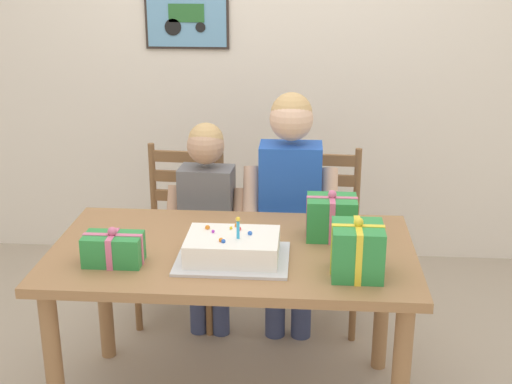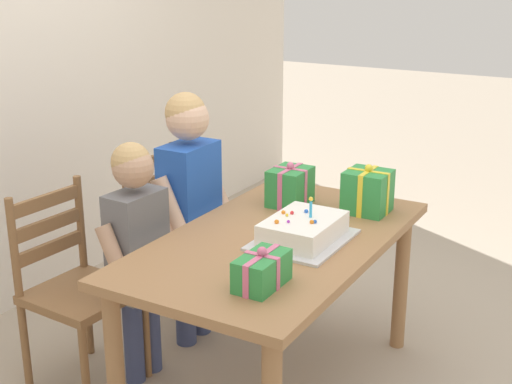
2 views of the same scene
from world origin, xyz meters
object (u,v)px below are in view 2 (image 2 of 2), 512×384
object	(u,v)px
gift_box_corner_small	(367,192)
child_younger	(137,240)
child_older	(190,195)
chair_right	(174,236)
gift_box_beside_cake	(262,271)
chair_left	(76,288)
birthday_cake	(303,230)
gift_box_red_large	(290,187)
dining_table	(276,259)

from	to	relation	value
gift_box_corner_small	child_younger	bearing A→B (deg)	130.10
child_older	gift_box_corner_small	bearing A→B (deg)	-71.47
gift_box_corner_small	child_younger	xyz separation A→B (m)	(-0.68, 0.81, -0.17)
chair_right	child_younger	world-z (taller)	child_younger
gift_box_beside_cake	gift_box_corner_small	world-z (taller)	gift_box_corner_small
chair_left	child_younger	world-z (taller)	child_younger
birthday_cake	chair_right	xyz separation A→B (m)	(0.36, 0.94, -0.33)
gift_box_beside_cake	chair_right	bearing A→B (deg)	50.88
gift_box_beside_cake	gift_box_corner_small	xyz separation A→B (m)	(0.93, -0.03, 0.04)
gift_box_red_large	chair_left	xyz separation A→B (m)	(-0.77, 0.67, -0.37)
gift_box_red_large	birthday_cake	bearing A→B (deg)	-145.97
birthday_cake	gift_box_red_large	xyz separation A→B (m)	(0.39, 0.26, 0.04)
chair_left	gift_box_corner_small	bearing A→B (deg)	-50.34
dining_table	gift_box_corner_small	size ratio (longest dim) A/B	6.41
dining_table	child_older	size ratio (longest dim) A/B	1.16
chair_left	birthday_cake	bearing A→B (deg)	-67.96
chair_right	dining_table	bearing A→B (deg)	-114.29
gift_box_red_large	child_younger	world-z (taller)	child_younger
chair_right	child_older	bearing A→B (deg)	-124.28
birthday_cake	chair_left	distance (m)	1.07
gift_box_red_large	chair_right	size ratio (longest dim) A/B	0.23
child_younger	gift_box_red_large	bearing A→B (deg)	-37.12
gift_box_beside_cake	chair_right	distance (m)	1.34
birthday_cake	gift_box_beside_cake	size ratio (longest dim) A/B	1.91
gift_box_beside_cake	chair_right	world-z (taller)	chair_right
gift_box_corner_small	chair_right	size ratio (longest dim) A/B	0.25
gift_box_corner_small	gift_box_beside_cake	bearing A→B (deg)	178.14
birthday_cake	child_younger	xyz separation A→B (m)	(-0.21, 0.72, -0.11)
chair_left	chair_right	bearing A→B (deg)	0.00
gift_box_beside_cake	child_older	size ratio (longest dim) A/B	0.18
child_older	child_younger	size ratio (longest dim) A/B	1.14
child_younger	birthday_cake	bearing A→B (deg)	-73.98
dining_table	gift_box_beside_cake	size ratio (longest dim) A/B	6.45
birthday_cake	chair_right	world-z (taller)	birthday_cake
birthday_cake	gift_box_beside_cake	world-z (taller)	birthday_cake
gift_box_red_large	gift_box_beside_cake	world-z (taller)	gift_box_red_large
dining_table	child_older	world-z (taller)	child_older
chair_left	child_younger	size ratio (longest dim) A/B	0.82
child_older	gift_box_red_large	bearing A→B (deg)	-67.57
dining_table	birthday_cake	distance (m)	0.19
gift_box_red_large	child_younger	bearing A→B (deg)	142.88
gift_box_corner_small	child_older	size ratio (longest dim) A/B	0.18
gift_box_corner_small	chair_left	size ratio (longest dim) A/B	0.25
child_older	chair_left	bearing A→B (deg)	159.07
gift_box_beside_cake	dining_table	bearing A→B (deg)	22.09
gift_box_corner_small	gift_box_red_large	bearing A→B (deg)	103.36
dining_table	gift_box_beside_cake	bearing A→B (deg)	-157.91
chair_left	gift_box_beside_cake	bearing A→B (deg)	-94.43
chair_right	child_older	size ratio (longest dim) A/B	0.72
gift_box_beside_cake	child_older	xyz separation A→B (m)	(0.66, 0.78, -0.03)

